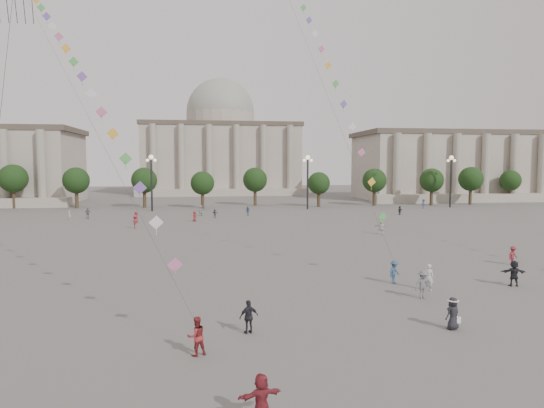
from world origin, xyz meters
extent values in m
plane|color=#54514F|center=(0.00, 0.00, 0.00)|extent=(360.00, 360.00, 0.00)
cube|color=#9E9285|center=(75.00, 95.00, 8.00)|extent=(80.00, 22.00, 16.00)
cube|color=#4E4439|center=(75.00, 95.00, 16.60)|extent=(81.60, 22.44, 1.20)
cube|color=#9E9285|center=(75.00, 82.00, 1.00)|extent=(84.00, 4.00, 2.00)
cube|color=#9E9285|center=(0.00, 130.00, 10.00)|extent=(46.00, 30.00, 20.00)
cube|color=#4E4439|center=(0.00, 130.00, 20.60)|extent=(46.92, 30.60, 1.20)
cube|color=#9E9285|center=(0.00, 113.00, 1.00)|extent=(48.30, 4.00, 2.00)
cylinder|color=#9E9285|center=(0.00, 130.00, 22.50)|extent=(21.00, 21.00, 5.00)
sphere|color=gray|center=(0.00, 130.00, 25.00)|extent=(21.00, 21.00, 21.00)
cylinder|color=#382A1C|center=(-42.00, 78.00, 1.76)|extent=(0.70, 0.70, 3.52)
sphere|color=black|center=(-42.00, 78.00, 5.44)|extent=(5.12, 5.12, 5.12)
cylinder|color=#382A1C|center=(-30.00, 78.00, 1.76)|extent=(0.70, 0.70, 3.52)
sphere|color=black|center=(-30.00, 78.00, 5.44)|extent=(5.12, 5.12, 5.12)
cylinder|color=#382A1C|center=(-18.00, 78.00, 1.76)|extent=(0.70, 0.70, 3.52)
sphere|color=black|center=(-18.00, 78.00, 5.44)|extent=(5.12, 5.12, 5.12)
cylinder|color=#382A1C|center=(-6.00, 78.00, 1.76)|extent=(0.70, 0.70, 3.52)
sphere|color=black|center=(-6.00, 78.00, 5.44)|extent=(5.12, 5.12, 5.12)
cylinder|color=#382A1C|center=(6.00, 78.00, 1.76)|extent=(0.70, 0.70, 3.52)
sphere|color=black|center=(6.00, 78.00, 5.44)|extent=(5.12, 5.12, 5.12)
cylinder|color=#382A1C|center=(18.00, 78.00, 1.76)|extent=(0.70, 0.70, 3.52)
sphere|color=black|center=(18.00, 78.00, 5.44)|extent=(5.12, 5.12, 5.12)
cylinder|color=#382A1C|center=(30.00, 78.00, 1.76)|extent=(0.70, 0.70, 3.52)
sphere|color=black|center=(30.00, 78.00, 5.44)|extent=(5.12, 5.12, 5.12)
cylinder|color=#382A1C|center=(42.00, 78.00, 1.76)|extent=(0.70, 0.70, 3.52)
sphere|color=black|center=(42.00, 78.00, 5.44)|extent=(5.12, 5.12, 5.12)
cylinder|color=#382A1C|center=(54.00, 78.00, 1.76)|extent=(0.70, 0.70, 3.52)
sphere|color=black|center=(54.00, 78.00, 5.44)|extent=(5.12, 5.12, 5.12)
cylinder|color=#382A1C|center=(66.00, 78.00, 1.76)|extent=(0.70, 0.70, 3.52)
sphere|color=black|center=(66.00, 78.00, 5.44)|extent=(5.12, 5.12, 5.12)
cylinder|color=#262628|center=(-15.00, 70.00, 5.00)|extent=(0.36, 0.36, 10.00)
sphere|color=#FFE5B2|center=(-15.00, 70.00, 10.20)|extent=(0.90, 0.90, 0.90)
sphere|color=#FFE5B2|center=(-15.70, 70.00, 9.60)|extent=(0.60, 0.60, 0.60)
sphere|color=#FFE5B2|center=(-14.30, 70.00, 9.60)|extent=(0.60, 0.60, 0.60)
cylinder|color=#262628|center=(15.00, 70.00, 5.00)|extent=(0.36, 0.36, 10.00)
sphere|color=#FFE5B2|center=(15.00, 70.00, 10.20)|extent=(0.90, 0.90, 0.90)
sphere|color=#FFE5B2|center=(14.30, 70.00, 9.60)|extent=(0.60, 0.60, 0.60)
sphere|color=#FFE5B2|center=(15.70, 70.00, 9.60)|extent=(0.60, 0.60, 0.60)
cylinder|color=#262628|center=(45.00, 70.00, 5.00)|extent=(0.36, 0.36, 10.00)
sphere|color=#FFE5B2|center=(45.00, 70.00, 10.20)|extent=(0.90, 0.90, 0.90)
sphere|color=#FFE5B2|center=(44.30, 70.00, 9.60)|extent=(0.60, 0.60, 0.60)
sphere|color=#FFE5B2|center=(45.70, 70.00, 9.60)|extent=(0.60, 0.60, 0.60)
imported|color=#38447E|center=(2.26, 59.98, 0.78)|extent=(0.99, 0.63, 1.56)
imported|color=black|center=(17.06, 8.30, 0.94)|extent=(1.83, 0.92, 1.89)
imported|color=#AFAFAB|center=(-5.81, 60.24, 0.92)|extent=(1.69, 1.48, 1.85)
imported|color=slate|center=(9.06, 6.06, 0.94)|extent=(1.34, 0.94, 1.88)
imported|color=silver|center=(16.97, 34.84, 0.95)|extent=(1.84, 1.25, 1.91)
imported|color=maroon|center=(21.67, 15.16, 0.84)|extent=(1.24, 1.00, 1.67)
imported|color=black|center=(28.74, 57.06, 0.77)|extent=(1.41, 1.22, 1.54)
imported|color=beige|center=(-26.40, 56.58, 0.76)|extent=(0.64, 0.66, 1.52)
imported|color=slate|center=(-3.45, 56.89, 0.74)|extent=(1.29, 1.26, 1.48)
imported|color=beige|center=(10.42, 8.04, 0.93)|extent=(0.80, 0.79, 1.87)
imported|color=#5C5B60|center=(-24.02, 58.25, 0.91)|extent=(1.15, 0.89, 1.82)
imported|color=maroon|center=(-14.68, 45.13, 0.90)|extent=(0.97, 1.30, 1.79)
imported|color=maroon|center=(-15.49, 51.91, 0.86)|extent=(0.93, 1.00, 1.71)
imported|color=navy|center=(38.29, 68.00, 0.95)|extent=(1.38, 1.35, 1.90)
imported|color=maroon|center=(-6.70, 52.09, 0.83)|extent=(0.86, 0.96, 1.66)
imported|color=maroon|center=(-3.21, -7.68, 0.85)|extent=(1.66, 0.89, 1.70)
imported|color=black|center=(-2.84, 1.10, 0.88)|extent=(1.11, 0.72, 1.76)
imported|color=maroon|center=(-5.49, -1.48, 0.91)|extent=(1.09, 0.98, 1.82)
imported|color=#304C6D|center=(8.77, 10.22, 0.86)|extent=(1.28, 1.18, 1.73)
imported|color=black|center=(8.00, 0.22, 0.87)|extent=(0.99, 0.82, 1.74)
cone|color=white|center=(8.00, 0.22, 1.62)|extent=(0.52, 0.52, 0.14)
cylinder|color=white|center=(8.00, 0.22, 1.56)|extent=(0.60, 0.60, 0.02)
cube|color=white|center=(8.25, 0.07, 0.55)|extent=(0.22, 0.10, 0.35)
cylinder|color=#3F3F3F|center=(-18.68, 23.38, 19.62)|extent=(0.02, 0.02, 66.95)
cube|color=pink|center=(-6.55, 0.51, 3.85)|extent=(0.76, 0.25, 0.76)
cube|color=white|center=(-7.60, 2.50, 5.74)|extent=(0.76, 0.25, 0.76)
cube|color=#825DBA|center=(-8.66, 4.49, 7.48)|extent=(0.76, 0.25, 0.76)
cube|color=#57BC57|center=(-9.71, 6.48, 9.13)|extent=(0.76, 0.25, 0.76)
cube|color=yellow|center=(-10.77, 8.46, 10.73)|extent=(0.76, 0.25, 0.76)
cube|color=pink|center=(-11.82, 10.45, 12.28)|extent=(0.76, 0.25, 0.76)
cube|color=white|center=(-12.88, 12.44, 13.79)|extent=(0.76, 0.25, 0.76)
cube|color=#825DBA|center=(-13.93, 14.43, 15.26)|extent=(0.76, 0.25, 0.76)
cube|color=#57BC57|center=(-14.99, 16.42, 16.71)|extent=(0.76, 0.25, 0.76)
cube|color=yellow|center=(-16.04, 18.41, 18.14)|extent=(0.76, 0.25, 0.76)
cube|color=pink|center=(-17.10, 20.40, 19.54)|extent=(0.76, 0.25, 0.76)
cube|color=white|center=(-18.15, 22.39, 20.92)|extent=(0.76, 0.25, 0.76)
cube|color=#825DBA|center=(-19.21, 24.38, 22.29)|extent=(0.76, 0.25, 0.76)
cube|color=#57BC57|center=(-20.26, 26.37, 23.64)|extent=(0.76, 0.25, 0.76)
cube|color=yellow|center=(-21.32, 28.35, 24.98)|extent=(0.76, 0.25, 0.76)
cylinder|color=#3F3F3F|center=(5.80, 35.97, 27.52)|extent=(0.02, 0.02, 73.45)
cube|color=#57BC57|center=(8.55, 12.20, 4.76)|extent=(0.76, 0.25, 0.76)
cube|color=yellow|center=(8.32, 14.18, 7.38)|extent=(0.76, 0.25, 0.76)
cube|color=pink|center=(8.09, 16.16, 9.80)|extent=(0.76, 0.25, 0.76)
cube|color=white|center=(7.86, 18.14, 12.10)|extent=(0.76, 0.25, 0.76)
cube|color=#825DBA|center=(7.63, 20.12, 14.32)|extent=(0.76, 0.25, 0.76)
cube|color=#57BC57|center=(7.40, 22.10, 16.46)|extent=(0.76, 0.25, 0.76)
cube|color=yellow|center=(7.17, 24.08, 18.56)|extent=(0.76, 0.25, 0.76)
cube|color=pink|center=(6.95, 26.06, 20.61)|extent=(0.76, 0.25, 0.76)
cube|color=white|center=(6.72, 28.04, 22.62)|extent=(0.76, 0.25, 0.76)
cube|color=#825DBA|center=(6.49, 30.02, 24.60)|extent=(0.76, 0.25, 0.76)
cube|color=#57BC57|center=(6.26, 32.00, 26.55)|extent=(0.76, 0.25, 0.76)
camera|label=1|loc=(-5.03, -23.46, 8.78)|focal=32.00mm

